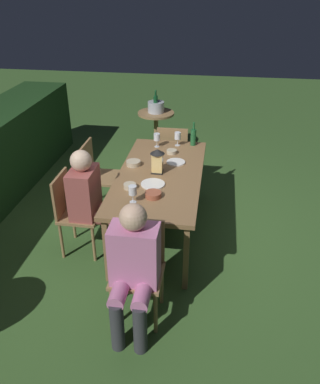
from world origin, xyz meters
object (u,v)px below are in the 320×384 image
(wine_glass_b, at_px, (133,191))
(bowl_olives, at_px, (172,152))
(chair_side_right_b, at_px, (97,173))
(wine_glass_a, at_px, (157,138))
(plate_b, at_px, (153,184))
(chair_side_right_a, at_px, (74,210))
(person_in_rust, at_px, (91,198))
(bowl_bread, at_px, (133,163))
(chair_head_near, at_px, (139,265))
(wine_glass_c, at_px, (178,136))
(ice_bucket, at_px, (156,106))
(green_bottle_on_table, at_px, (193,137))
(bowl_salad, at_px, (130,186))
(lantern_centerpiece, at_px, (157,160))
(side_table, at_px, (156,125))
(chair_head_far, at_px, (173,152))
(bowl_dip, at_px, (153,194))
(plate_a, at_px, (176,162))
(dining_table, at_px, (160,178))
(person_in_pink, at_px, (133,266))

(wine_glass_b, bearing_deg, bowl_olives, -10.41)
(chair_side_right_b, bearing_deg, wine_glass_b, -147.40)
(wine_glass_a, distance_m, plate_b, 1.00)
(plate_b, bearing_deg, chair_side_right_a, 101.27)
(person_in_rust, height_order, bowl_olives, person_in_rust)
(bowl_olives, bearing_deg, bowl_bread, 136.05)
(person_in_rust, xyz_separation_m, wine_glass_b, (-0.21, -0.48, 0.23))
(chair_side_right_a, height_order, bowl_olives, chair_side_right_a)
(chair_head_near, distance_m, bowl_olives, 1.76)
(wine_glass_c, bearing_deg, ice_bucket, 18.49)
(green_bottle_on_table, bearing_deg, wine_glass_b, 163.21)
(wine_glass_c, relative_size, bowl_salad, 1.37)
(bowl_olives, height_order, bowl_bread, bowl_bread)
(bowl_olives, bearing_deg, lantern_centerpiece, 170.31)
(side_table, bearing_deg, chair_head_far, -159.99)
(chair_head_near, bearing_deg, bowl_dip, -0.90)
(chair_side_right_a, height_order, plate_a, chair_side_right_a)
(dining_table, relative_size, chair_side_right_a, 2.16)
(bowl_salad, bearing_deg, side_table, 3.62)
(green_bottle_on_table, distance_m, bowl_olives, 0.38)
(chair_head_near, bearing_deg, chair_side_right_b, 27.27)
(wine_glass_b, distance_m, bowl_olives, 1.20)
(wine_glass_a, relative_size, bowl_olives, 1.39)
(green_bottle_on_table, distance_m, bowl_bread, 0.92)
(green_bottle_on_table, height_order, plate_a, green_bottle_on_table)
(bowl_salad, bearing_deg, chair_side_right_a, 95.39)
(lantern_centerpiece, relative_size, wine_glass_a, 1.57)
(person_in_rust, xyz_separation_m, bowl_dip, (-0.08, -0.65, 0.14))
(plate_b, bearing_deg, lantern_centerpiece, -0.27)
(side_table, bearing_deg, person_in_rust, 175.43)
(plate_a, distance_m, bowl_salad, 0.76)
(chair_head_near, height_order, bowl_bread, chair_head_near)
(plate_a, bearing_deg, bowl_bread, 106.47)
(chair_head_far, xyz_separation_m, person_in_rust, (-1.61, 0.64, 0.15))
(person_in_rust, xyz_separation_m, green_bottle_on_table, (1.26, -0.92, 0.23))
(dining_table, bearing_deg, wine_glass_a, 11.53)
(person_in_pink, relative_size, wine_glass_c, 6.80)
(chair_head_near, distance_m, person_in_rust, 1.01)
(bowl_bread, relative_size, bowl_salad, 1.28)
(person_in_rust, relative_size, bowl_bread, 7.28)
(person_in_rust, distance_m, plate_b, 0.64)
(wine_glass_c, relative_size, side_table, 0.25)
(lantern_centerpiece, bearing_deg, chair_head_far, -1.53)
(person_in_pink, height_order, bowl_olives, person_in_pink)
(wine_glass_c, bearing_deg, bowl_olives, 171.25)
(person_in_pink, xyz_separation_m, bowl_bread, (1.54, 0.32, 0.14))
(chair_head_far, height_order, bowl_bread, chair_head_far)
(wine_glass_a, bearing_deg, bowl_olives, -130.44)
(lantern_centerpiece, bearing_deg, plate_a, -32.23)
(dining_table, height_order, bowl_olives, bowl_olives)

